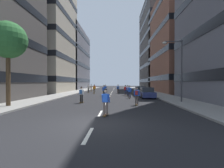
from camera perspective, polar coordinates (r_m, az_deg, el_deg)
ground_plane at (r=36.09m, az=-0.12°, el=-2.98°), size 162.42×162.42×0.00m
sidewalk_left at (r=40.59m, az=-11.86°, el=-2.51°), size 3.61×74.44×0.14m
sidewalk_right at (r=40.09m, az=12.10°, el=-2.54°), size 3.61×74.44×0.14m
lane_markings at (r=37.02m, az=-0.07°, el=-2.89°), size 0.16×62.20×0.01m
building_left_mid at (r=45.51m, az=-24.17°, el=16.22°), size 15.64×16.63×28.93m
building_left_far at (r=61.52m, az=-16.50°, el=7.75°), size 15.64×23.99×19.80m
building_right_mid at (r=43.63m, az=24.85°, el=11.65°), size 15.64×19.43×21.14m
building_right_far at (r=61.58m, az=17.92°, el=12.06°), size 15.64×22.46×28.96m
parked_car_near at (r=24.44m, az=11.61°, el=-2.99°), size 1.82×4.40×1.52m
parked_car_mid at (r=31.57m, az=9.37°, el=-2.21°), size 1.82×4.40×1.52m
street_tree_near at (r=17.80m, az=-31.57°, el=12.33°), size 3.21×3.21×7.38m
streetlamp_right at (r=19.37m, az=21.35°, el=6.27°), size 2.13×0.30×6.50m
skater_0 at (r=29.21m, az=4.54°, el=-1.86°), size 0.56×0.92×1.78m
skater_1 at (r=27.24m, az=-2.73°, el=-2.02°), size 0.55×0.91×1.78m
skater_2 at (r=42.69m, az=-7.04°, el=-1.09°), size 0.54×0.91×1.78m
skater_3 at (r=36.18m, az=-7.93°, el=-1.36°), size 0.57×0.92×1.78m
skater_4 at (r=34.89m, az=-2.24°, el=-1.48°), size 0.54×0.91×1.78m
skater_5 at (r=23.53m, az=5.96°, el=-2.42°), size 0.55×0.92×1.78m
skater_6 at (r=39.39m, az=-5.90°, el=-1.26°), size 0.55×0.91×1.78m
skater_7 at (r=11.07m, az=-2.16°, el=-5.66°), size 0.56×0.92×1.78m
skater_8 at (r=18.29m, az=-10.27°, el=-3.15°), size 0.57×0.92×1.78m
skater_9 at (r=33.45m, az=-6.02°, el=-1.56°), size 0.54×0.91×1.78m
skater_10 at (r=16.44m, az=8.29°, el=-3.55°), size 0.56×0.92×1.78m
skater_11 at (r=27.11m, az=5.36°, el=-1.97°), size 0.55×0.92×1.78m
skater_12 at (r=34.45m, az=2.03°, el=-1.45°), size 0.54×0.91×1.78m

